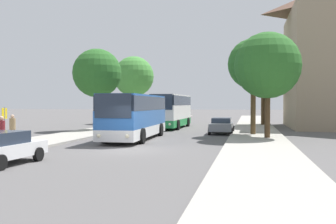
{
  "coord_description": "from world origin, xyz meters",
  "views": [
    {
      "loc": [
        6.41,
        -20.51,
        2.56
      ],
      "look_at": [
        -0.11,
        11.1,
        1.87
      ],
      "focal_mm": 42.0,
      "sensor_mm": 36.0,
      "label": 1
    }
  ],
  "objects_px": {
    "tree_right_near": "(253,64)",
    "parked_car_left_curb": "(1,147)",
    "bus_front": "(135,116)",
    "tree_left_near": "(97,73)",
    "pedestrian_walking_back": "(13,129)",
    "bus_stop_sign": "(4,122)",
    "tree_right_mid": "(268,66)",
    "bus_middle": "(172,110)",
    "pedestrian_waiting_near": "(1,134)",
    "tree_right_far": "(263,69)",
    "parked_car_right_near": "(222,125)",
    "tree_left_far": "(134,77)"
  },
  "relations": [
    {
      "from": "bus_middle",
      "to": "pedestrian_walking_back",
      "type": "bearing_deg",
      "value": -107.24
    },
    {
      "from": "parked_car_right_near",
      "to": "pedestrian_walking_back",
      "type": "distance_m",
      "value": 16.94
    },
    {
      "from": "bus_front",
      "to": "tree_right_far",
      "type": "height_order",
      "value": "tree_right_far"
    },
    {
      "from": "tree_right_far",
      "to": "tree_right_mid",
      "type": "bearing_deg",
      "value": -90.92
    },
    {
      "from": "bus_front",
      "to": "pedestrian_waiting_near",
      "type": "height_order",
      "value": "bus_front"
    },
    {
      "from": "bus_stop_sign",
      "to": "tree_right_far",
      "type": "distance_m",
      "value": 31.03
    },
    {
      "from": "bus_front",
      "to": "parked_car_left_curb",
      "type": "xyz_separation_m",
      "value": [
        -2.14,
        -12.56,
        -0.97
      ]
    },
    {
      "from": "tree_right_far",
      "to": "tree_left_far",
      "type": "bearing_deg",
      "value": 171.36
    },
    {
      "from": "tree_right_near",
      "to": "tree_right_mid",
      "type": "distance_m",
      "value": 3.22
    },
    {
      "from": "bus_front",
      "to": "tree_left_near",
      "type": "distance_m",
      "value": 10.36
    },
    {
      "from": "tree_right_far",
      "to": "parked_car_left_curb",
      "type": "bearing_deg",
      "value": -110.34
    },
    {
      "from": "pedestrian_waiting_near",
      "to": "tree_right_near",
      "type": "bearing_deg",
      "value": -49.74
    },
    {
      "from": "parked_car_right_near",
      "to": "parked_car_left_curb",
      "type": "bearing_deg",
      "value": 67.43
    },
    {
      "from": "tree_left_far",
      "to": "tree_right_near",
      "type": "height_order",
      "value": "tree_left_far"
    },
    {
      "from": "parked_car_left_curb",
      "to": "tree_right_near",
      "type": "xyz_separation_m",
      "value": [
        10.48,
        17.12,
        4.93
      ]
    },
    {
      "from": "bus_middle",
      "to": "parked_car_right_near",
      "type": "relative_size",
      "value": 2.28
    },
    {
      "from": "parked_car_right_near",
      "to": "tree_right_near",
      "type": "height_order",
      "value": "tree_right_near"
    },
    {
      "from": "bus_middle",
      "to": "tree_right_mid",
      "type": "distance_m",
      "value": 15.28
    },
    {
      "from": "pedestrian_walking_back",
      "to": "parked_car_right_near",
      "type": "bearing_deg",
      "value": -178.51
    },
    {
      "from": "parked_car_right_near",
      "to": "bus_stop_sign",
      "type": "relative_size",
      "value": 2.04
    },
    {
      "from": "parked_car_left_curb",
      "to": "bus_stop_sign",
      "type": "height_order",
      "value": "bus_stop_sign"
    },
    {
      "from": "bus_front",
      "to": "bus_middle",
      "type": "bearing_deg",
      "value": 87.79
    },
    {
      "from": "tree_right_mid",
      "to": "tree_right_far",
      "type": "relative_size",
      "value": 0.84
    },
    {
      "from": "bus_stop_sign",
      "to": "parked_car_left_curb",
      "type": "bearing_deg",
      "value": -57.18
    },
    {
      "from": "parked_car_left_curb",
      "to": "pedestrian_walking_back",
      "type": "xyz_separation_m",
      "value": [
        -3.88,
        6.74,
        0.3
      ]
    },
    {
      "from": "bus_front",
      "to": "tree_left_near",
      "type": "relative_size",
      "value": 1.41
    },
    {
      "from": "pedestrian_waiting_near",
      "to": "tree_right_far",
      "type": "height_order",
      "value": "tree_right_far"
    },
    {
      "from": "parked_car_left_curb",
      "to": "parked_car_right_near",
      "type": "bearing_deg",
      "value": 70.27
    },
    {
      "from": "bus_stop_sign",
      "to": "tree_right_mid",
      "type": "distance_m",
      "value": 17.63
    },
    {
      "from": "pedestrian_waiting_near",
      "to": "tree_left_near",
      "type": "distance_m",
      "value": 17.96
    },
    {
      "from": "pedestrian_waiting_near",
      "to": "tree_left_near",
      "type": "xyz_separation_m",
      "value": [
        -1.89,
        17.32,
        4.35
      ]
    },
    {
      "from": "pedestrian_waiting_near",
      "to": "parked_car_right_near",
      "type": "bearing_deg",
      "value": -40.18
    },
    {
      "from": "pedestrian_waiting_near",
      "to": "bus_middle",
      "type": "bearing_deg",
      "value": -18.99
    },
    {
      "from": "pedestrian_waiting_near",
      "to": "pedestrian_walking_back",
      "type": "relative_size",
      "value": 1.02
    },
    {
      "from": "parked_car_left_curb",
      "to": "tree_right_far",
      "type": "xyz_separation_m",
      "value": [
        11.71,
        31.6,
        5.76
      ]
    },
    {
      "from": "parked_car_right_near",
      "to": "tree_left_far",
      "type": "height_order",
      "value": "tree_left_far"
    },
    {
      "from": "pedestrian_waiting_near",
      "to": "tree_left_near",
      "type": "relative_size",
      "value": 0.24
    },
    {
      "from": "tree_right_near",
      "to": "parked_car_left_curb",
      "type": "bearing_deg",
      "value": -121.47
    },
    {
      "from": "bus_stop_sign",
      "to": "bus_front",
      "type": "bearing_deg",
      "value": 56.21
    },
    {
      "from": "parked_car_left_curb",
      "to": "tree_left_far",
      "type": "height_order",
      "value": "tree_left_far"
    },
    {
      "from": "bus_stop_sign",
      "to": "pedestrian_waiting_near",
      "type": "height_order",
      "value": "bus_stop_sign"
    },
    {
      "from": "parked_car_right_near",
      "to": "pedestrian_waiting_near",
      "type": "xyz_separation_m",
      "value": [
        -9.84,
        -16.06,
        0.34
      ]
    },
    {
      "from": "bus_front",
      "to": "tree_right_far",
      "type": "bearing_deg",
      "value": 61.46
    },
    {
      "from": "bus_stop_sign",
      "to": "tree_left_near",
      "type": "distance_m",
      "value": 15.9
    },
    {
      "from": "tree_right_near",
      "to": "pedestrian_waiting_near",
      "type": "bearing_deg",
      "value": -131.05
    },
    {
      "from": "pedestrian_waiting_near",
      "to": "tree_right_mid",
      "type": "xyz_separation_m",
      "value": [
        13.38,
        11.22,
        4.2
      ]
    },
    {
      "from": "bus_stop_sign",
      "to": "pedestrian_waiting_near",
      "type": "relative_size",
      "value": 1.24
    },
    {
      "from": "tree_right_far",
      "to": "bus_stop_sign",
      "type": "bearing_deg",
      "value": -118.86
    },
    {
      "from": "bus_middle",
      "to": "tree_left_near",
      "type": "bearing_deg",
      "value": -136.63
    },
    {
      "from": "bus_stop_sign",
      "to": "tree_right_mid",
      "type": "relative_size",
      "value": 0.3
    }
  ]
}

